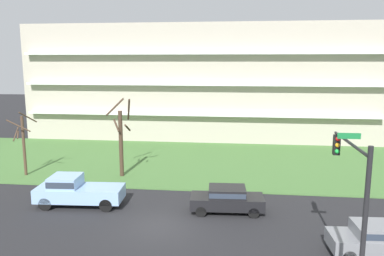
{
  "coord_description": "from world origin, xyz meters",
  "views": [
    {
      "loc": [
        4.13,
        -19.66,
        9.05
      ],
      "look_at": [
        1.16,
        6.0,
        4.53
      ],
      "focal_mm": 35.87,
      "sensor_mm": 36.0,
      "label": 1
    }
  ],
  "objects_px": {
    "tree_left": "(121,138)",
    "sedan_gray_center_left": "(378,238)",
    "tree_far_left": "(23,142)",
    "traffic_signal_mast": "(353,189)",
    "pickup_blue_near_left": "(76,190)",
    "sedan_black_center_right": "(227,198)"
  },
  "relations": [
    {
      "from": "sedan_black_center_right",
      "to": "traffic_signal_mast",
      "type": "relative_size",
      "value": 0.72
    },
    {
      "from": "tree_far_left",
      "to": "traffic_signal_mast",
      "type": "xyz_separation_m",
      "value": [
        21.08,
        -13.14,
        1.51
      ]
    },
    {
      "from": "sedan_gray_center_left",
      "to": "tree_far_left",
      "type": "bearing_deg",
      "value": 153.29
    },
    {
      "from": "pickup_blue_near_left",
      "to": "sedan_gray_center_left",
      "type": "relative_size",
      "value": 1.22
    },
    {
      "from": "tree_left",
      "to": "traffic_signal_mast",
      "type": "height_order",
      "value": "traffic_signal_mast"
    },
    {
      "from": "sedan_black_center_right",
      "to": "traffic_signal_mast",
      "type": "xyz_separation_m",
      "value": [
        4.93,
        -7.55,
        3.38
      ]
    },
    {
      "from": "pickup_blue_near_left",
      "to": "sedan_gray_center_left",
      "type": "bearing_deg",
      "value": 161.59
    },
    {
      "from": "tree_far_left",
      "to": "traffic_signal_mast",
      "type": "height_order",
      "value": "traffic_signal_mast"
    },
    {
      "from": "traffic_signal_mast",
      "to": "sedan_gray_center_left",
      "type": "bearing_deg",
      "value": 54.05
    },
    {
      "from": "pickup_blue_near_left",
      "to": "traffic_signal_mast",
      "type": "bearing_deg",
      "value": 149.08
    },
    {
      "from": "tree_far_left",
      "to": "sedan_gray_center_left",
      "type": "relative_size",
      "value": 1.18
    },
    {
      "from": "tree_left",
      "to": "sedan_gray_center_left",
      "type": "bearing_deg",
      "value": -34.85
    },
    {
      "from": "sedan_gray_center_left",
      "to": "sedan_black_center_right",
      "type": "height_order",
      "value": "same"
    },
    {
      "from": "tree_left",
      "to": "traffic_signal_mast",
      "type": "distance_m",
      "value": 19.33
    },
    {
      "from": "tree_far_left",
      "to": "pickup_blue_near_left",
      "type": "distance_m",
      "value": 8.86
    },
    {
      "from": "tree_far_left",
      "to": "pickup_blue_near_left",
      "type": "relative_size",
      "value": 0.96
    },
    {
      "from": "sedan_gray_center_left",
      "to": "traffic_signal_mast",
      "type": "relative_size",
      "value": 0.72
    },
    {
      "from": "sedan_gray_center_left",
      "to": "tree_left",
      "type": "bearing_deg",
      "value": 141.86
    },
    {
      "from": "tree_left",
      "to": "sedan_gray_center_left",
      "type": "relative_size",
      "value": 1.39
    },
    {
      "from": "pickup_blue_near_left",
      "to": "sedan_black_center_right",
      "type": "distance_m",
      "value": 9.5
    },
    {
      "from": "tree_far_left",
      "to": "sedan_black_center_right",
      "type": "xyz_separation_m",
      "value": [
        16.15,
        -5.59,
        -1.88
      ]
    },
    {
      "from": "tree_left",
      "to": "sedan_gray_center_left",
      "type": "height_order",
      "value": "tree_left"
    }
  ]
}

